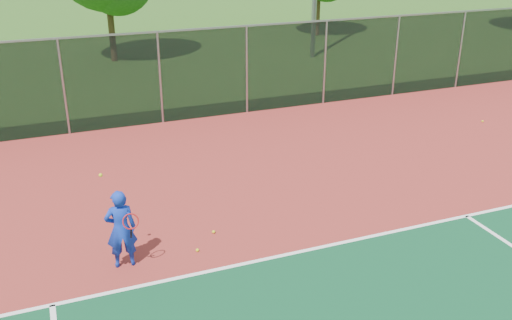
{
  "coord_description": "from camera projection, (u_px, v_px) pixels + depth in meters",
  "views": [
    {
      "loc": [
        -6.65,
        -5.95,
        6.26
      ],
      "look_at": [
        -2.38,
        5.0,
        1.3
      ],
      "focal_mm": 40.0,
      "sensor_mm": 36.0,
      "label": 1
    }
  ],
  "objects": [
    {
      "name": "fence_back",
      "position": [
        247.0,
        69.0,
        19.46
      ],
      "size": [
        30.0,
        0.06,
        3.03
      ],
      "color": "black",
      "rests_on": "court_apron"
    },
    {
      "name": "tennis_player",
      "position": [
        121.0,
        229.0,
        10.86
      ],
      "size": [
        0.61,
        0.62,
        1.97
      ],
      "color": "#112EA5",
      "rests_on": "court_apron"
    },
    {
      "name": "practice_ball_2",
      "position": [
        197.0,
        250.0,
        11.6
      ],
      "size": [
        0.07,
        0.07,
        0.07
      ],
      "primitive_type": "sphere",
      "color": "#CBCA17",
      "rests_on": "court_apron"
    },
    {
      "name": "practice_ball_1",
      "position": [
        214.0,
        232.0,
        12.28
      ],
      "size": [
        0.07,
        0.07,
        0.07
      ],
      "primitive_type": "sphere",
      "color": "#CBCA17",
      "rests_on": "court_apron"
    },
    {
      "name": "court_apron",
      "position": [
        420.0,
        256.0,
        11.48
      ],
      "size": [
        30.0,
        20.0,
        0.02
      ],
      "primitive_type": "cube",
      "color": "maroon",
      "rests_on": "ground"
    },
    {
      "name": "practice_ball_3",
      "position": [
        483.0,
        121.0,
        19.04
      ],
      "size": [
        0.07,
        0.07,
        0.07
      ],
      "primitive_type": "sphere",
      "color": "#CBCA17",
      "rests_on": "court_apron"
    },
    {
      "name": "ground",
      "position": [
        491.0,
        316.0,
        9.77
      ],
      "size": [
        120.0,
        120.0,
        0.0
      ],
      "primitive_type": "plane",
      "color": "#264F16",
      "rests_on": "ground"
    }
  ]
}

